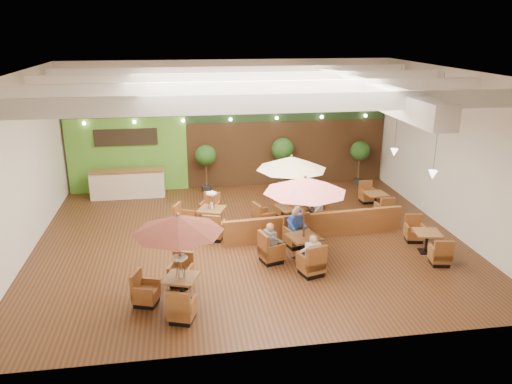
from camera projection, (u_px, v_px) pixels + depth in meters
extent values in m
plane|color=#381E0F|center=(249.00, 239.00, 16.80)|extent=(14.00, 14.00, 0.00)
cube|color=silver|center=(230.00, 125.00, 21.55)|extent=(14.00, 0.04, 5.50)
cube|color=silver|center=(289.00, 234.00, 10.30)|extent=(14.00, 0.04, 5.50)
cube|color=silver|center=(18.00, 169.00, 14.92)|extent=(0.04, 12.00, 5.50)
cube|color=silver|center=(453.00, 152.00, 16.93)|extent=(0.04, 12.00, 5.50)
cube|color=white|center=(249.00, 72.00, 15.05)|extent=(14.00, 12.00, 0.04)
cube|color=brown|center=(230.00, 151.00, 21.86)|extent=(13.90, 0.10, 3.20)
cube|color=#1E3819|center=(230.00, 118.00, 21.38)|extent=(13.90, 0.12, 0.35)
cube|color=#589E2E|center=(128.00, 155.00, 21.17)|extent=(5.00, 0.08, 3.20)
cube|color=black|center=(126.00, 137.00, 20.84)|extent=(2.60, 0.08, 0.70)
cube|color=white|center=(359.00, 89.00, 15.73)|extent=(0.60, 11.00, 0.60)
cube|color=white|center=(273.00, 103.00, 11.41)|extent=(13.60, 0.12, 0.45)
cube|color=white|center=(255.00, 89.00, 13.94)|extent=(13.60, 0.12, 0.45)
cube|color=white|center=(243.00, 80.00, 16.38)|extent=(13.60, 0.12, 0.45)
cube|color=white|center=(234.00, 72.00, 18.91)|extent=(13.60, 0.12, 0.45)
cylinder|color=black|center=(438.00, 125.00, 15.45)|extent=(0.01, 0.01, 3.20)
cone|color=white|center=(433.00, 175.00, 15.96)|extent=(0.28, 0.28, 0.28)
cylinder|color=black|center=(398.00, 110.00, 18.26)|extent=(0.01, 0.01, 3.20)
cone|color=white|center=(394.00, 152.00, 18.77)|extent=(0.28, 0.28, 0.28)
sphere|color=#FFEAC6|center=(84.00, 123.00, 20.31)|extent=(0.14, 0.14, 0.14)
sphere|color=#FFEAC6|center=(134.00, 122.00, 20.60)|extent=(0.14, 0.14, 0.14)
sphere|color=#FFEAC6|center=(183.00, 121.00, 20.88)|extent=(0.14, 0.14, 0.14)
sphere|color=#FFEAC6|center=(231.00, 119.00, 21.17)|extent=(0.14, 0.14, 0.14)
sphere|color=#FFEAC6|center=(277.00, 118.00, 21.46)|extent=(0.14, 0.14, 0.14)
sphere|color=#FFEAC6|center=(322.00, 117.00, 21.74)|extent=(0.14, 0.14, 0.14)
sphere|color=#FFEAC6|center=(366.00, 116.00, 22.03)|extent=(0.14, 0.14, 0.14)
cube|color=beige|center=(128.00, 184.00, 20.77)|extent=(3.00, 0.70, 1.10)
cube|color=brown|center=(127.00, 171.00, 20.58)|extent=(3.00, 0.75, 0.06)
cube|color=brown|center=(315.00, 226.00, 16.79)|extent=(6.27, 0.74, 0.87)
cube|color=brown|center=(181.00, 278.00, 12.80)|extent=(1.03, 1.03, 0.06)
cylinder|color=black|center=(182.00, 290.00, 12.90)|extent=(0.10, 0.10, 0.63)
cube|color=black|center=(182.00, 301.00, 13.01)|extent=(0.54, 0.54, 0.04)
cube|color=brown|center=(182.00, 311.00, 12.08)|extent=(0.75, 0.75, 0.30)
cube|color=brown|center=(185.00, 305.00, 11.78)|extent=(0.59, 0.28, 0.67)
cube|color=brown|center=(171.00, 303.00, 12.06)|extent=(0.24, 0.52, 0.27)
cube|color=brown|center=(193.00, 305.00, 11.97)|extent=(0.24, 0.52, 0.27)
cube|color=black|center=(183.00, 318.00, 12.15)|extent=(0.66, 0.66, 0.13)
cube|color=brown|center=(181.00, 275.00, 13.77)|extent=(0.75, 0.75, 0.30)
cube|color=brown|center=(178.00, 262.00, 13.89)|extent=(0.59, 0.28, 0.67)
cube|color=brown|center=(191.00, 270.00, 13.67)|extent=(0.24, 0.52, 0.27)
cube|color=brown|center=(171.00, 268.00, 13.76)|extent=(0.24, 0.52, 0.27)
cube|color=black|center=(182.00, 282.00, 13.84)|extent=(0.66, 0.66, 0.13)
cube|color=brown|center=(146.00, 295.00, 12.80)|extent=(0.75, 0.75, 0.30)
cube|color=brown|center=(155.00, 282.00, 12.81)|extent=(0.28, 0.59, 0.67)
cube|color=brown|center=(150.00, 283.00, 12.99)|extent=(0.52, 0.24, 0.27)
cube|color=brown|center=(141.00, 293.00, 12.48)|extent=(0.52, 0.24, 0.27)
cube|color=black|center=(147.00, 302.00, 12.86)|extent=(0.66, 0.66, 0.13)
cylinder|color=brown|center=(180.00, 260.00, 12.64)|extent=(0.06, 0.06, 2.38)
cone|color=#4C1E16|center=(178.00, 223.00, 12.32)|extent=(2.28, 2.28, 0.45)
sphere|color=brown|center=(178.00, 215.00, 12.24)|extent=(0.10, 0.10, 0.10)
cylinder|color=silver|center=(181.00, 273.00, 12.75)|extent=(0.10, 0.10, 0.22)
cube|color=brown|center=(303.00, 237.00, 15.11)|extent=(1.10, 1.10, 0.06)
cylinder|color=black|center=(303.00, 248.00, 15.22)|extent=(0.10, 0.10, 0.69)
cube|color=black|center=(303.00, 259.00, 15.34)|extent=(0.58, 0.58, 0.04)
cube|color=brown|center=(311.00, 265.00, 14.32)|extent=(0.80, 0.80, 0.33)
cube|color=brown|center=(311.00, 259.00, 13.97)|extent=(0.65, 0.28, 0.73)
cube|color=brown|center=(302.00, 260.00, 14.13)|extent=(0.24, 0.57, 0.29)
cube|color=brown|center=(321.00, 256.00, 14.38)|extent=(0.24, 0.57, 0.29)
cube|color=black|center=(311.00, 272.00, 14.40)|extent=(0.71, 0.71, 0.15)
cube|color=brown|center=(296.00, 237.00, 16.17)|extent=(0.80, 0.80, 0.33)
cube|color=brown|center=(297.00, 225.00, 16.33)|extent=(0.65, 0.28, 0.73)
cube|color=brown|center=(304.00, 230.00, 16.23)|extent=(0.24, 0.57, 0.29)
cube|color=brown|center=(288.00, 233.00, 15.98)|extent=(0.24, 0.57, 0.29)
cube|color=black|center=(296.00, 244.00, 16.25)|extent=(0.71, 0.71, 0.15)
cube|color=brown|center=(271.00, 252.00, 15.10)|extent=(0.80, 0.80, 0.33)
cube|color=brown|center=(280.00, 243.00, 14.97)|extent=(0.28, 0.65, 0.73)
cube|color=brown|center=(267.00, 242.00, 15.30)|extent=(0.57, 0.24, 0.29)
cube|color=brown|center=(276.00, 250.00, 14.78)|extent=(0.57, 0.24, 0.29)
cube|color=black|center=(271.00, 260.00, 15.18)|extent=(0.71, 0.71, 0.15)
cylinder|color=brown|center=(304.00, 220.00, 14.93)|extent=(0.06, 0.06, 2.60)
cone|color=#E76F72|center=(305.00, 185.00, 14.58)|extent=(2.50, 2.50, 0.45)
sphere|color=brown|center=(305.00, 177.00, 14.50)|extent=(0.10, 0.10, 0.10)
cube|color=brown|center=(290.00, 207.00, 17.61)|extent=(1.08, 1.08, 0.06)
cylinder|color=black|center=(290.00, 217.00, 17.72)|extent=(0.10, 0.10, 0.67)
cube|color=black|center=(290.00, 226.00, 17.83)|extent=(0.57, 0.57, 0.04)
cube|color=brown|center=(296.00, 229.00, 16.83)|extent=(0.79, 0.79, 0.33)
cube|color=brown|center=(296.00, 224.00, 16.49)|extent=(0.63, 0.28, 0.71)
cube|color=brown|center=(289.00, 225.00, 16.65)|extent=(0.24, 0.56, 0.29)
cube|color=brown|center=(304.00, 222.00, 16.89)|extent=(0.24, 0.56, 0.29)
cube|color=black|center=(296.00, 236.00, 16.91)|extent=(0.70, 0.70, 0.14)
cube|color=brown|center=(285.00, 209.00, 18.65)|extent=(0.79, 0.79, 0.33)
cube|color=brown|center=(285.00, 199.00, 18.80)|extent=(0.63, 0.28, 0.71)
cube|color=brown|center=(292.00, 203.00, 18.71)|extent=(0.24, 0.56, 0.29)
cube|color=brown|center=(278.00, 205.00, 18.46)|extent=(0.24, 0.56, 0.29)
cube|color=black|center=(285.00, 215.00, 18.72)|extent=(0.70, 0.70, 0.14)
cube|color=brown|center=(263.00, 220.00, 17.60)|extent=(0.79, 0.79, 0.33)
cube|color=brown|center=(271.00, 213.00, 17.47)|extent=(0.28, 0.63, 0.71)
cube|color=brown|center=(260.00, 212.00, 17.79)|extent=(0.56, 0.24, 0.29)
cube|color=brown|center=(267.00, 218.00, 17.29)|extent=(0.56, 0.24, 0.29)
cube|color=black|center=(263.00, 226.00, 17.68)|extent=(0.70, 0.70, 0.14)
cube|color=brown|center=(317.00, 217.00, 17.88)|extent=(0.79, 0.79, 0.33)
cube|color=brown|center=(309.00, 209.00, 17.82)|extent=(0.28, 0.63, 0.71)
cube|color=brown|center=(321.00, 215.00, 17.56)|extent=(0.56, 0.24, 0.29)
cube|color=brown|center=(312.00, 209.00, 18.07)|extent=(0.56, 0.24, 0.29)
cube|color=black|center=(316.00, 223.00, 17.96)|extent=(0.70, 0.70, 0.14)
cylinder|color=brown|center=(291.00, 193.00, 17.43)|extent=(0.06, 0.06, 2.55)
cone|color=#CBB78D|center=(292.00, 163.00, 17.09)|extent=(2.45, 2.45, 0.45)
sphere|color=brown|center=(292.00, 156.00, 17.01)|extent=(0.10, 0.10, 0.10)
cube|color=brown|center=(212.00, 209.00, 17.46)|extent=(1.11, 1.11, 0.06)
cylinder|color=black|center=(212.00, 219.00, 17.57)|extent=(0.10, 0.10, 0.67)
cube|color=black|center=(212.00, 228.00, 17.68)|extent=(0.59, 0.59, 0.04)
cube|color=brown|center=(214.00, 231.00, 16.70)|extent=(0.81, 0.81, 0.32)
cube|color=brown|center=(217.00, 225.00, 16.38)|extent=(0.62, 0.32, 0.71)
cube|color=brown|center=(206.00, 225.00, 16.69)|extent=(0.27, 0.55, 0.28)
cube|color=brown|center=(222.00, 226.00, 16.57)|extent=(0.27, 0.55, 0.28)
cube|color=black|center=(214.00, 237.00, 16.77)|extent=(0.72, 0.72, 0.14)
cube|color=brown|center=(210.00, 211.00, 18.49)|extent=(0.81, 0.81, 0.32)
cube|color=brown|center=(207.00, 201.00, 18.61)|extent=(0.62, 0.32, 0.71)
cube|color=brown|center=(218.00, 206.00, 18.37)|extent=(0.27, 0.55, 0.28)
cube|color=brown|center=(203.00, 205.00, 18.49)|extent=(0.27, 0.55, 0.28)
cube|color=black|center=(211.00, 217.00, 18.57)|extent=(0.72, 0.72, 0.14)
cube|color=brown|center=(185.00, 222.00, 17.46)|extent=(0.81, 0.81, 0.32)
cube|color=brown|center=(191.00, 213.00, 17.48)|extent=(0.32, 0.62, 0.71)
cube|color=brown|center=(187.00, 214.00, 17.66)|extent=(0.55, 0.27, 0.28)
cube|color=brown|center=(182.00, 220.00, 17.12)|extent=(0.55, 0.27, 0.28)
cube|color=black|center=(185.00, 228.00, 17.53)|extent=(0.72, 0.72, 0.14)
cylinder|color=silver|center=(212.00, 205.00, 17.42)|extent=(0.10, 0.10, 0.22)
cube|color=brown|center=(428.00, 233.00, 15.65)|extent=(0.90, 0.90, 0.05)
cylinder|color=black|center=(426.00, 242.00, 15.75)|extent=(0.09, 0.09, 0.60)
cube|color=black|center=(425.00, 251.00, 15.85)|extent=(0.48, 0.48, 0.04)
cube|color=brown|center=(440.00, 256.00, 14.95)|extent=(0.66, 0.66, 0.29)
cube|color=brown|center=(446.00, 251.00, 14.65)|extent=(0.58, 0.19, 0.64)
cube|color=brown|center=(432.00, 250.00, 14.90)|extent=(0.16, 0.51, 0.26)
cube|color=brown|center=(450.00, 251.00, 14.89)|extent=(0.16, 0.51, 0.26)
cube|color=black|center=(439.00, 262.00, 15.02)|extent=(0.59, 0.59, 0.13)
cube|color=brown|center=(414.00, 233.00, 16.58)|extent=(0.66, 0.66, 0.29)
cube|color=brown|center=(410.00, 223.00, 16.71)|extent=(0.58, 0.19, 0.64)
cube|color=brown|center=(423.00, 228.00, 16.52)|extent=(0.16, 0.51, 0.26)
cube|color=brown|center=(406.00, 228.00, 16.53)|extent=(0.16, 0.51, 0.26)
cube|color=black|center=(413.00, 239.00, 16.65)|extent=(0.59, 0.59, 0.13)
cube|color=brown|center=(376.00, 194.00, 19.27)|extent=(0.81, 0.81, 0.05)
cylinder|color=black|center=(375.00, 202.00, 19.38)|extent=(0.09, 0.09, 0.60)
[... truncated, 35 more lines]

